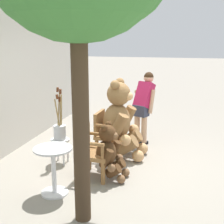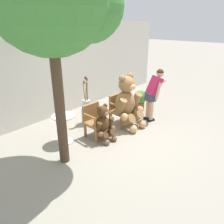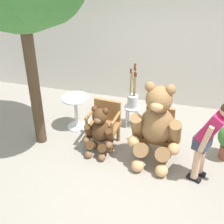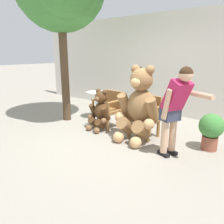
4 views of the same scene
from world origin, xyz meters
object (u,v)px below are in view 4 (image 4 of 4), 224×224
Objects in this scene: wooden_chair_left at (109,108)px; round_side_table at (97,102)px; teddy_bear_large at (139,105)px; teddy_bear_small at (100,110)px; person_visitor at (175,105)px; white_stool at (139,109)px; potted_plant at (211,129)px; wooden_chair_right at (146,115)px; brush_bucket at (139,97)px.

round_side_table is at bearing 153.27° from wooden_chair_left.
teddy_bear_large is 1.85m from round_side_table.
teddy_bear_small is 0.61× the size of person_visitor.
white_stool is 0.68× the size of potted_plant.
white_stool is (0.39, 0.73, -0.11)m from wooden_chair_left.
round_side_table is (-0.72, 0.36, -0.01)m from wooden_chair_left.
white_stool is 0.64× the size of round_side_table.
potted_plant is (1.27, 0.14, -0.07)m from wooden_chair_right.
teddy_bear_large is 1.59× the size of brush_bucket.
teddy_bear_large reaches higher than brush_bucket.
teddy_bear_large is 1.23m from white_stool.
person_visitor is at bearing -19.70° from teddy_bear_large.
wooden_chair_right is 1.87× the size of white_stool.
white_stool is 1.17m from round_side_table.
round_side_table reaches higher than potted_plant.
potted_plant is at bearing -17.29° from brush_bucket.
teddy_bear_small is (-1.01, -0.03, -0.28)m from teddy_bear_large.
teddy_bear_small is at bearing -91.58° from wooden_chair_left.
wooden_chair_left is 1.01m from wooden_chair_right.
potted_plant is (2.29, 0.14, -0.07)m from wooden_chair_left.
person_visitor is at bearing -33.68° from wooden_chair_right.
wooden_chair_right reaches higher than round_side_table.
teddy_bear_large is at bearing -58.17° from brush_bucket.
potted_plant is (2.29, 0.43, -0.06)m from teddy_bear_small.
teddy_bear_small is at bearing -111.11° from white_stool.
wooden_chair_left is 0.85m from brush_bucket.
wooden_chair_left is at bearing 88.42° from teddy_bear_small.
white_stool is (0.40, 1.02, -0.11)m from teddy_bear_small.
brush_bucket is 1.40× the size of potted_plant.
round_side_table is at bearing -161.56° from brush_bucket.
person_visitor reaches higher than potted_plant.
white_stool is at bearing 62.11° from wooden_chair_left.
white_stool is at bearing 18.53° from round_side_table.
brush_bucket is 1.32× the size of round_side_table.
teddy_bear_small reaches higher than potted_plant.
round_side_table is 3.01m from potted_plant.
wooden_chair_left is at bearing -176.50° from potted_plant.
white_stool is at bearing 162.69° from potted_plant.
white_stool is at bearing 130.50° from wooden_chair_right.
wooden_chair_left is at bearing -118.05° from brush_bucket.
brush_bucket reaches higher than potted_plant.
brush_bucket is at bearing 121.83° from teddy_bear_large.
white_stool is (-1.48, 1.30, -0.56)m from person_visitor.
teddy_bear_large is 1.60× the size of teddy_bear_small.
wooden_chair_right is at bearing -173.75° from potted_plant.
white_stool is at bearing 68.89° from teddy_bear_small.
brush_bucket is at bearing 61.95° from wooden_chair_left.
wooden_chair_right is at bearing -11.80° from round_side_table.
teddy_bear_small is 2.05× the size of white_stool.
wooden_chair_right is 0.57× the size of teddy_bear_large.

